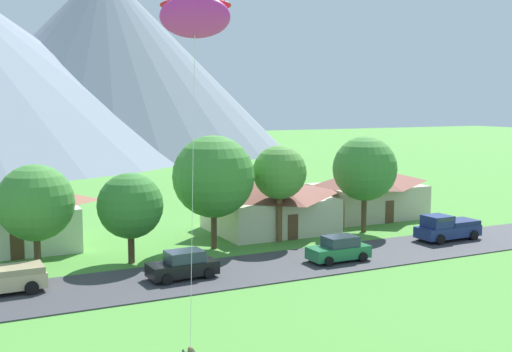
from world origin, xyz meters
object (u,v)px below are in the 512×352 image
at_px(pickup_truck_navy_west_side, 447,227).
at_px(kite_flyer_with_kite, 195,24).
at_px(house_rightmost, 10,214).
at_px(tree_center, 365,169).
at_px(tree_left_of_center, 35,203).
at_px(parked_car_black_east_end, 183,265).
at_px(house_left_center, 367,191).
at_px(tree_near_left, 280,173).
at_px(parked_car_green_west_end, 339,249).
at_px(tree_near_right, 130,206).
at_px(tree_right_of_center, 213,177).
at_px(house_leftmost, 269,203).

xyz_separation_m(pickup_truck_navy_west_side, kite_flyer_with_kite, (-25.71, -13.36, 12.65)).
distance_m(house_rightmost, tree_center, 27.68).
bearing_deg(tree_left_of_center, parked_car_black_east_end, -38.94).
bearing_deg(house_rightmost, house_left_center, -2.11).
height_order(tree_near_left, tree_left_of_center, tree_near_left).
bearing_deg(parked_car_green_west_end, parked_car_black_east_end, 176.45).
bearing_deg(house_left_center, parked_car_black_east_end, -151.51).
relative_size(parked_car_green_west_end, pickup_truck_navy_west_side, 0.80).
bearing_deg(house_left_center, tree_near_right, -163.98).
bearing_deg(tree_left_of_center, tree_right_of_center, 2.40).
relative_size(tree_near_right, kite_flyer_with_kite, 0.41).
distance_m(tree_center, kite_flyer_with_kite, 30.26).
relative_size(tree_near_left, tree_right_of_center, 0.89).
height_order(tree_left_of_center, parked_car_green_west_end, tree_left_of_center).
height_order(house_leftmost, house_rightmost, house_rightmost).
height_order(house_rightmost, tree_center, tree_center).
xyz_separation_m(tree_right_of_center, parked_car_black_east_end, (-4.80, -6.68, -4.46)).
relative_size(tree_center, parked_car_green_west_end, 1.88).
distance_m(house_left_center, tree_right_of_center, 18.83).
distance_m(house_rightmost, pickup_truck_navy_west_side, 32.88).
height_order(house_left_center, tree_near_left, tree_near_left).
distance_m(house_rightmost, parked_car_green_west_end, 23.97).
bearing_deg(parked_car_green_west_end, tree_near_right, 154.76).
relative_size(house_leftmost, parked_car_green_west_end, 2.41).
relative_size(house_rightmost, tree_right_of_center, 1.15).
xyz_separation_m(house_leftmost, tree_near_left, (-1.31, -4.15, 3.05)).
relative_size(house_leftmost, tree_right_of_center, 1.21).
bearing_deg(parked_car_black_east_end, tree_left_of_center, 141.06).
height_order(tree_left_of_center, tree_near_right, tree_left_of_center).
height_order(house_rightmost, tree_left_of_center, tree_left_of_center).
distance_m(tree_center, pickup_truck_navy_west_side, 7.95).
xyz_separation_m(tree_left_of_center, kite_flyer_with_kite, (3.86, -18.43, 9.35)).
height_order(house_left_center, tree_near_right, tree_near_right).
xyz_separation_m(parked_car_black_east_end, kite_flyer_with_kite, (-3.77, -12.27, 12.84)).
bearing_deg(tree_near_left, tree_left_of_center, -178.86).
relative_size(house_left_center, tree_center, 1.29).
relative_size(house_rightmost, kite_flyer_with_kite, 0.64).
height_order(house_leftmost, tree_center, tree_center).
relative_size(tree_near_left, parked_car_black_east_end, 1.74).
bearing_deg(parked_car_green_west_end, tree_right_of_center, 129.36).
height_order(house_leftmost, tree_near_left, tree_near_left).
distance_m(tree_left_of_center, tree_center, 25.87).
distance_m(tree_near_left, parked_car_black_east_end, 12.88).
distance_m(house_leftmost, tree_right_of_center, 8.34).
height_order(house_leftmost, tree_left_of_center, tree_left_of_center).
bearing_deg(tree_near_right, tree_left_of_center, 171.32).
relative_size(parked_car_black_east_end, pickup_truck_navy_west_side, 0.82).
height_order(house_leftmost, tree_right_of_center, tree_right_of_center).
xyz_separation_m(house_rightmost, tree_right_of_center, (13.31, -6.71, 2.78)).
height_order(tree_near_left, tree_near_right, tree_near_left).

